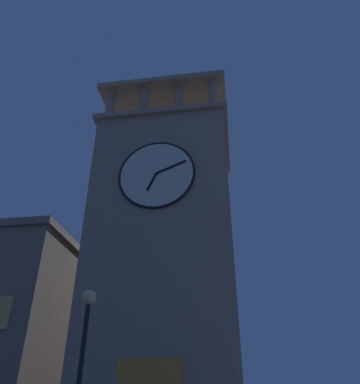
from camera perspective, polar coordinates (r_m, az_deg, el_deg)
The scene contains 2 objects.
clocktower at distance 25.46m, azimuth -2.08°, elevation -10.35°, with size 9.51×8.71×26.12m.
street_lamp at distance 11.72m, azimuth -14.44°, elevation -21.35°, with size 0.44×0.44×5.00m.
Camera 1 is at (-6.45, 19.01, 1.93)m, focal length 35.06 mm.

